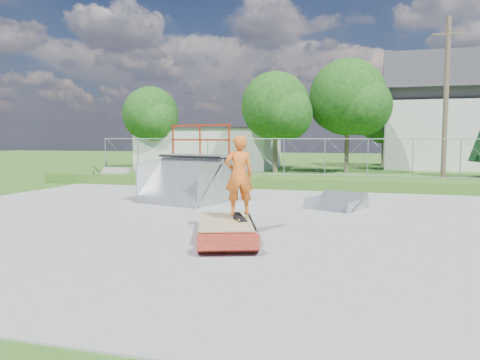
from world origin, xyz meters
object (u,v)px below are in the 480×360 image
(grind_box, at_px, (226,229))
(flat_bank_ramp, at_px, (336,202))
(quarter_pipe, at_px, (181,164))
(skater, at_px, (239,178))

(grind_box, relative_size, flat_bank_ramp, 1.71)
(flat_bank_ramp, bearing_deg, quarter_pipe, -159.54)
(quarter_pipe, distance_m, skater, 5.97)
(grind_box, bearing_deg, flat_bank_ramp, 47.50)
(grind_box, height_order, quarter_pipe, quarter_pipe)
(grind_box, distance_m, quarter_pipe, 6.17)
(grind_box, distance_m, skater, 1.24)
(quarter_pipe, xyz_separation_m, flat_bank_ramp, (5.48, -0.05, -1.17))
(flat_bank_ramp, xyz_separation_m, skater, (-1.93, -4.75, 1.14))
(flat_bank_ramp, relative_size, skater, 0.87)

